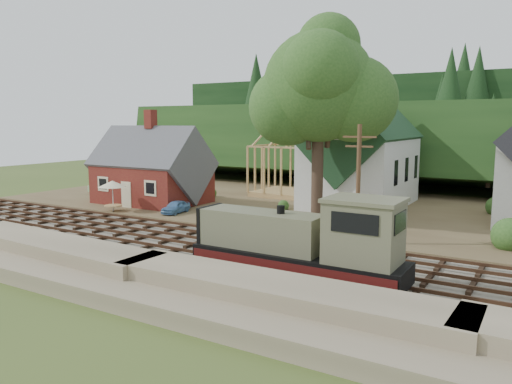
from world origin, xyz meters
The scene contains 16 objects.
ground centered at (0.00, 0.00, 0.00)m, with size 140.00×140.00×0.00m, color #384C1E.
embankment centered at (0.00, -8.50, 0.00)m, with size 64.00×5.00×1.60m, color #7F7259.
railroad_bed centered at (0.00, 0.00, 0.08)m, with size 64.00×11.00×0.16m, color #726B5B.
village_flat centered at (0.00, 18.00, 0.15)m, with size 64.00×26.00×0.30m, color brown.
hillside centered at (0.00, 42.00, 0.00)m, with size 70.00×28.00×8.00m, color #1E3F19.
ridge centered at (0.00, 58.00, 0.00)m, with size 80.00×20.00×12.00m, color black.
depot centered at (-16.00, 11.00, 3.21)m, with size 10.80×7.41×9.00m.
church centered at (2.00, 19.68, 5.18)m, with size 8.40×15.17×13.00m.
timber_frame centered at (-6.00, 22.00, 3.27)m, with size 8.20×6.20×6.99m.
lattice_tower centered at (-6.00, 28.00, 10.03)m, with size 3.20×3.20×12.12m.
big_tree centered at (2.17, 10.08, 10.22)m, with size 10.90×8.40×14.70m.
telegraph_pole_near centered at (7.00, 5.20, 4.25)m, with size 2.20×0.28×8.00m.
locomotive centered at (7.15, -3.00, 2.00)m, with size 11.09×2.77×4.46m.
car_blue centered at (-10.22, 7.61, 0.85)m, with size 1.29×3.22×1.10m, color #5B90C3.
car_green centered at (-24.44, 12.04, 0.91)m, with size 1.29×3.71×1.22m, color #7FB67E.
patio_set centered at (-15.61, 5.50, 2.61)m, with size 2.43×2.43×2.71m.
Camera 1 is at (17.73, -25.25, 8.13)m, focal length 35.00 mm.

